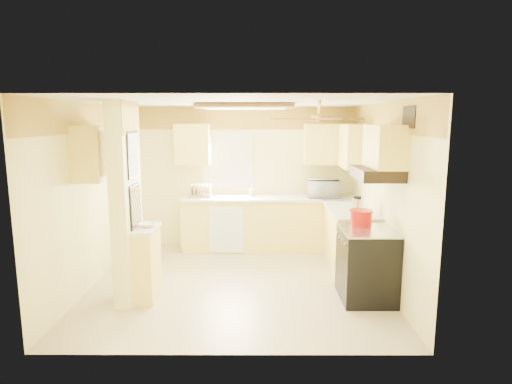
{
  "coord_description": "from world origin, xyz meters",
  "views": [
    {
      "loc": [
        0.28,
        -5.75,
        2.27
      ],
      "look_at": [
        0.26,
        0.35,
        1.24
      ],
      "focal_mm": 30.0,
      "sensor_mm": 36.0,
      "label": 1
    }
  ],
  "objects_px": {
    "dutch_oven": "(361,217)",
    "kettle": "(357,205)",
    "microwave": "(324,189)",
    "bowl": "(148,225)",
    "stove": "(367,264)"
  },
  "relations": [
    {
      "from": "microwave",
      "to": "stove",
      "type": "bearing_deg",
      "value": 100.44
    },
    {
      "from": "bowl",
      "to": "dutch_oven",
      "type": "xyz_separation_m",
      "value": [
        2.73,
        0.21,
        0.05
      ]
    },
    {
      "from": "dutch_oven",
      "to": "kettle",
      "type": "distance_m",
      "value": 0.6
    },
    {
      "from": "microwave",
      "to": "dutch_oven",
      "type": "distance_m",
      "value": 1.9
    },
    {
      "from": "bowl",
      "to": "kettle",
      "type": "relative_size",
      "value": 0.85
    },
    {
      "from": "stove",
      "to": "microwave",
      "type": "xyz_separation_m",
      "value": [
        -0.24,
        2.12,
        0.63
      ]
    },
    {
      "from": "dutch_oven",
      "to": "microwave",
      "type": "bearing_deg",
      "value": 96.14
    },
    {
      "from": "bowl",
      "to": "kettle",
      "type": "distance_m",
      "value": 2.93
    },
    {
      "from": "stove",
      "to": "dutch_oven",
      "type": "relative_size",
      "value": 3.08
    },
    {
      "from": "kettle",
      "to": "microwave",
      "type": "bearing_deg",
      "value": 102.5
    },
    {
      "from": "dutch_oven",
      "to": "kettle",
      "type": "height_order",
      "value": "kettle"
    },
    {
      "from": "stove",
      "to": "microwave",
      "type": "relative_size",
      "value": 1.66
    },
    {
      "from": "microwave",
      "to": "bowl",
      "type": "height_order",
      "value": "microwave"
    },
    {
      "from": "stove",
      "to": "kettle",
      "type": "bearing_deg",
      "value": 86.69
    },
    {
      "from": "stove",
      "to": "microwave",
      "type": "bearing_deg",
      "value": 96.46
    }
  ]
}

